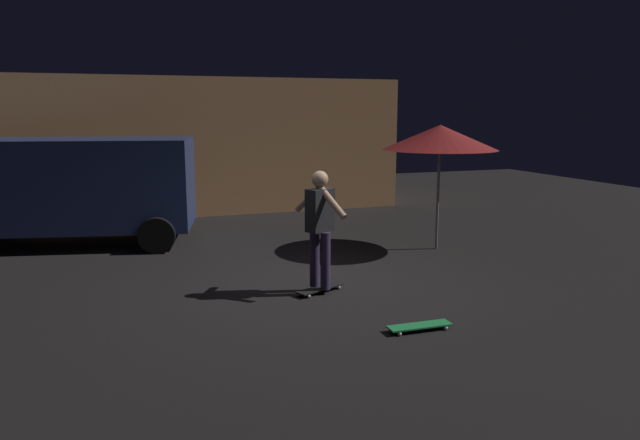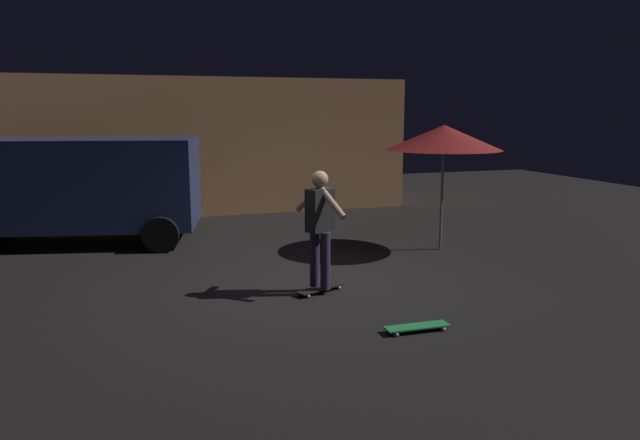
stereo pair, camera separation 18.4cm
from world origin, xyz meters
TOP-DOWN VIEW (x-y plane):
  - ground_plane at (0.00, 0.00)m, footprint 28.00×28.00m
  - low_building at (-0.79, 7.99)m, footprint 10.67×3.16m
  - parked_van at (-3.52, 4.25)m, footprint 4.90×3.05m
  - patio_umbrella at (2.94, 1.50)m, footprint 2.10×2.10m
  - skateboard_ridden at (-0.04, -0.34)m, footprint 0.79×0.51m
  - skateboard_spare at (0.56, -2.16)m, footprint 0.78×0.24m
  - skater at (-0.04, -0.34)m, footprint 0.49×0.93m

SIDE VIEW (x-z plane):
  - ground_plane at x=0.00m, z-range 0.00..0.00m
  - skateboard_ridden at x=-0.04m, z-range 0.02..0.09m
  - skateboard_spare at x=0.56m, z-range 0.02..0.09m
  - skater at x=-0.04m, z-range 0.20..1.87m
  - parked_van at x=-3.52m, z-range 0.15..2.18m
  - low_building at x=-0.79m, z-range 0.00..3.35m
  - patio_umbrella at x=2.94m, z-range 0.92..3.22m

